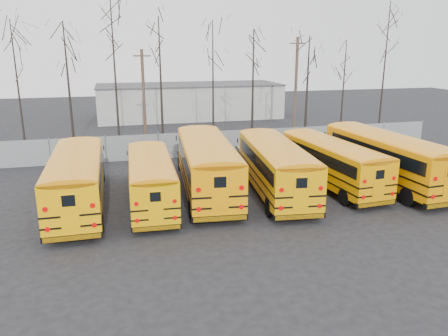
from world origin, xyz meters
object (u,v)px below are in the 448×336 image
object	(u,v)px
bus_e	(330,159)
utility_pole_left	(144,98)
bus_a	(77,176)
bus_c	(206,161)
utility_pole_right	(296,84)
bus_f	(385,154)
bus_d	(274,163)
bus_b	(151,176)

from	to	relation	value
bus_e	utility_pole_left	xyz separation A→B (m)	(-10.32, 14.56, 2.53)
bus_a	bus_c	size ratio (longest dim) A/B	0.92
bus_a	utility_pole_right	xyz separation A→B (m)	(20.30, 18.03, 3.02)
bus_f	utility_pole_right	distance (m)	18.59
bus_a	bus_d	world-z (taller)	bus_d
bus_b	bus_e	size ratio (longest dim) A/B	0.94
utility_pole_left	bus_b	bearing A→B (deg)	-87.27
bus_c	bus_e	bearing A→B (deg)	1.06
bus_f	utility_pole_left	size ratio (longest dim) A/B	1.46
bus_f	utility_pole_left	world-z (taller)	utility_pole_left
utility_pole_right	bus_c	bearing A→B (deg)	-138.24
bus_f	bus_d	bearing A→B (deg)	175.56
bus_a	utility_pole_right	world-z (taller)	utility_pole_right
bus_d	bus_e	world-z (taller)	bus_d
bus_c	bus_d	world-z (taller)	bus_c
bus_b	bus_c	size ratio (longest dim) A/B	0.83
utility_pole_left	bus_c	bearing A→B (deg)	-73.77
bus_d	bus_f	size ratio (longest dim) A/B	0.96
bus_a	bus_c	distance (m)	7.34
bus_b	bus_c	world-z (taller)	bus_c
bus_a	utility_pole_right	distance (m)	27.32
bus_d	bus_f	xyz separation A→B (m)	(7.38, -0.08, 0.09)
bus_d	utility_pole_right	distance (m)	20.56
bus_c	bus_e	world-z (taller)	bus_c
bus_d	utility_pole_right	world-z (taller)	utility_pole_right
bus_d	utility_pole_right	bearing A→B (deg)	69.48
bus_f	bus_a	bearing A→B (deg)	175.44
bus_e	bus_f	bearing A→B (deg)	-13.03
bus_a	bus_f	xyz separation A→B (m)	(18.60, -0.25, 0.12)
bus_b	utility_pole_left	bearing A→B (deg)	88.91
bus_f	bus_e	bearing A→B (deg)	167.56
bus_e	utility_pole_right	bearing A→B (deg)	69.31
bus_d	bus_f	distance (m)	7.38
bus_b	bus_c	bearing A→B (deg)	20.25
bus_e	utility_pole_left	size ratio (longest dim) A/B	1.30
bus_a	bus_b	world-z (taller)	bus_a
bus_a	bus_b	size ratio (longest dim) A/B	1.11
utility_pole_left	utility_pole_right	distance (m)	15.85
bus_a	bus_d	distance (m)	11.22
bus_b	utility_pole_right	world-z (taller)	utility_pole_right
bus_e	bus_a	bearing A→B (deg)	176.68
bus_b	utility_pole_right	distance (m)	24.79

